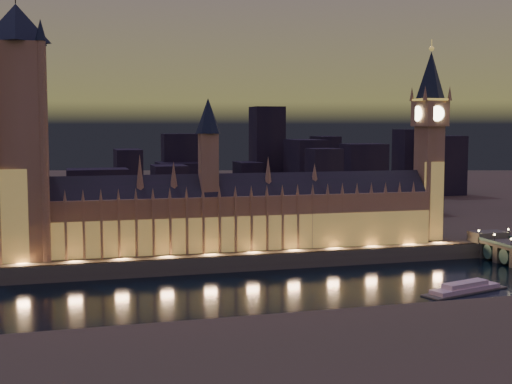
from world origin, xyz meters
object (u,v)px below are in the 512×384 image
object	(u,v)px
palace_of_westminster	(245,213)
river_boat	(465,288)
victoria_tower	(19,121)
elizabeth_tower	(430,129)

from	to	relation	value
palace_of_westminster	river_boat	bearing A→B (deg)	-49.87
victoria_tower	river_boat	world-z (taller)	victoria_tower
elizabeth_tower	river_boat	distance (m)	117.27
palace_of_westminster	victoria_tower	size ratio (longest dim) A/B	1.52
victoria_tower	palace_of_westminster	bearing A→B (deg)	-0.09
victoria_tower	river_boat	size ratio (longest dim) A/B	2.98
victoria_tower	river_boat	xyz separation A→B (m)	(186.10, -89.62, -72.61)
palace_of_westminster	river_boat	distance (m)	119.58
victoria_tower	elizabeth_tower	size ratio (longest dim) A/B	1.19
elizabeth_tower	river_boat	bearing A→B (deg)	-109.59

